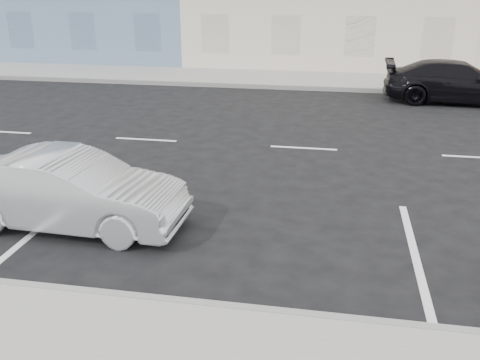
{
  "coord_description": "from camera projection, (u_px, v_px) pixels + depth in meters",
  "views": [
    {
      "loc": [
        -1.32,
        -12.41,
        3.9
      ],
      "look_at": [
        -2.76,
        -4.45,
        0.8
      ],
      "focal_mm": 40.0,
      "sensor_mm": 36.0,
      "label": 1
    }
  ],
  "objects": [
    {
      "name": "curb_near",
      "position": [
        36.0,
        290.0,
        6.95
      ],
      "size": [
        80.0,
        0.12,
        0.16
      ],
      "primitive_type": "cube",
      "color": "gray",
      "rests_on": "ground"
    },
    {
      "name": "ground",
      "position": [
        389.0,
        153.0,
        12.58
      ],
      "size": [
        120.0,
        120.0,
        0.0
      ],
      "primitive_type": "plane",
      "color": "black",
      "rests_on": "ground"
    },
    {
      "name": "sidewalk_far",
      "position": [
        243.0,
        78.0,
        21.38
      ],
      "size": [
        80.0,
        3.4,
        0.15
      ],
      "primitive_type": "cube",
      "color": "gray",
      "rests_on": "ground"
    },
    {
      "name": "sedan_silver",
      "position": [
        70.0,
        191.0,
        8.68
      ],
      "size": [
        3.84,
        1.46,
        1.25
      ],
      "primitive_type": "imported",
      "rotation": [
        0.0,
        0.0,
        1.53
      ],
      "color": "#B2B5BA",
      "rests_on": "ground"
    },
    {
      "name": "curb_far",
      "position": [
        236.0,
        86.0,
        19.82
      ],
      "size": [
        80.0,
        0.12,
        0.16
      ],
      "primitive_type": "cube",
      "color": "gray",
      "rests_on": "ground"
    },
    {
      "name": "car_far",
      "position": [
        457.0,
        82.0,
        17.34
      ],
      "size": [
        4.71,
        2.09,
        1.34
      ],
      "primitive_type": "imported",
      "rotation": [
        0.0,
        0.0,
        1.53
      ],
      "color": "black",
      "rests_on": "ground"
    }
  ]
}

